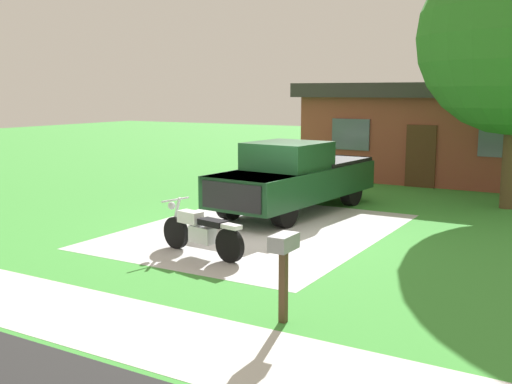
{
  "coord_description": "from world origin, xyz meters",
  "views": [
    {
      "loc": [
        6.87,
        -11.94,
        3.18
      ],
      "look_at": [
        -0.09,
        -0.01,
        0.9
      ],
      "focal_mm": 42.51,
      "sensor_mm": 36.0,
      "label": 1
    }
  ],
  "objects_px": {
    "motorcycle": "(201,232)",
    "pickup_truck": "(296,176)",
    "mailbox": "(284,254)",
    "neighbor_house": "(440,130)"
  },
  "relations": [
    {
      "from": "neighbor_house",
      "to": "pickup_truck",
      "type": "bearing_deg",
      "value": -101.66
    },
    {
      "from": "mailbox",
      "to": "neighbor_house",
      "type": "relative_size",
      "value": 0.13
    },
    {
      "from": "motorcycle",
      "to": "pickup_truck",
      "type": "xyz_separation_m",
      "value": [
        -0.37,
        4.92,
        0.48
      ]
    },
    {
      "from": "motorcycle",
      "to": "mailbox",
      "type": "relative_size",
      "value": 1.74
    },
    {
      "from": "mailbox",
      "to": "neighbor_house",
      "type": "distance_m",
      "value": 15.77
    },
    {
      "from": "motorcycle",
      "to": "mailbox",
      "type": "height_order",
      "value": "mailbox"
    },
    {
      "from": "pickup_truck",
      "to": "mailbox",
      "type": "relative_size",
      "value": 4.58
    },
    {
      "from": "neighbor_house",
      "to": "motorcycle",
      "type": "bearing_deg",
      "value": -95.83
    },
    {
      "from": "motorcycle",
      "to": "pickup_truck",
      "type": "bearing_deg",
      "value": 94.33
    },
    {
      "from": "pickup_truck",
      "to": "mailbox",
      "type": "height_order",
      "value": "pickup_truck"
    }
  ]
}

